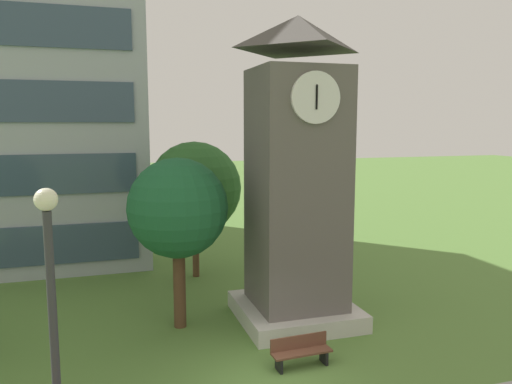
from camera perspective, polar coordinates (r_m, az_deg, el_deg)
The scene contains 5 objects.
clock_tower at distance 17.60m, azimuth 4.64°, elevation 0.33°, with size 4.03×4.03×10.64m.
park_bench at distance 15.37m, azimuth 5.13°, elevation -17.59°, with size 1.82×0.58×0.88m.
street_lamp at distance 8.90m, azimuth -22.05°, elevation -14.56°, with size 0.36×0.36×6.07m.
tree_by_building at distance 17.17m, azimuth -8.89°, elevation -1.91°, with size 3.42×3.42×5.92m.
tree_near_tower at distance 22.89m, azimuth -6.99°, elevation 0.43°, with size 4.22×4.22×6.25m.
Camera 1 is at (-4.09, -11.93, 7.05)m, focal length 35.13 mm.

